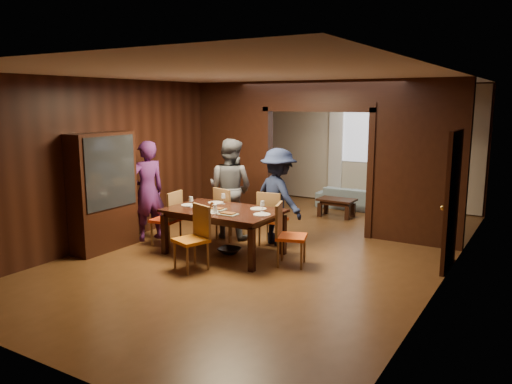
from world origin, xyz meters
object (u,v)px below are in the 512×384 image
Objects in this scene: dining_table at (224,232)px; chair_far_r at (273,218)px; coffee_table at (336,208)px; chair_left at (166,218)px; sofa at (354,198)px; chair_right at (292,235)px; person_purple at (147,191)px; person_navy at (278,197)px; person_grey at (230,188)px; chair_far_l at (230,214)px; chair_near at (191,238)px; hutch at (103,192)px.

chair_far_r is (0.43, 0.90, 0.10)m from dining_table.
chair_left reaches higher than coffee_table.
chair_right is at bearing 98.08° from sofa.
person_purple is at bearing 72.81° from chair_right.
dining_table is at bearing -99.15° from coffee_table.
sofa is at bearing -10.36° from chair_right.
person_navy is 1.25m from chair_right.
sofa is (1.11, 3.58, -0.67)m from person_grey.
chair_left is (0.50, -0.09, -0.42)m from person_purple.
chair_near is (0.42, -1.68, 0.00)m from chair_far_l.
dining_table is (-0.48, -1.00, -0.47)m from person_navy.
person_purple is at bearing 48.13° from person_navy.
chair_near is at bearing -1.83° from hutch.
chair_far_r and chair_near have the same top height.
person_navy is at bearing 179.66° from person_grey.
person_grey is 1.95m from chair_near.
person_navy is at bearing 20.23° from chair_right.
chair_left is 1.89m from chair_far_r.
sofa is 1.77× the size of chair_near.
chair_far_l is (1.28, 0.79, -0.42)m from person_purple.
hutch is (-0.71, -0.74, 0.52)m from chair_left.
hutch is at bearing 65.10° from sofa.
person_purple is 1.06× the size of sofa.
chair_left is 1.15m from hutch.
coffee_table is (1.07, 2.58, -0.72)m from person_grey.
person_purple reaches higher than chair_left.
person_purple is at bearing -122.65° from coffee_table.
person_grey is 2.88m from coffee_table.
coffee_table is at bearing 166.70° from person_purple.
person_grey reaches higher than chair_far_l.
chair_far_l is 1.00× the size of chair_far_r.
chair_right is at bearing 15.89° from hutch.
chair_right is 1.00× the size of chair_far_l.
sofa is at bearing -110.52° from person_grey.
chair_near is (-0.42, -1.78, 0.00)m from chair_far_r.
person_navy is 2.61m from coffee_table.
sofa is at bearing -68.33° from person_navy.
person_navy is 2.13× the size of coffee_table.
person_grey is at bearing -9.88° from chair_far_r.
chair_left is (-1.75, -3.60, 0.28)m from coffee_table.
coffee_table is at bearing 101.93° from chair_near.
sofa is at bearing 172.49° from person_purple.
chair_left is at bearing 165.22° from chair_near.
person_purple is 1.97m from chair_near.
chair_near is 1.98m from hutch.
person_grey is at bearing -112.54° from coffee_table.
chair_near is at bearing 83.95° from sofa.
chair_far_l is (-0.89, -0.20, -0.37)m from person_navy.
person_navy is 1.76× the size of chair_far_l.
sofa is 5.45m from chair_near.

